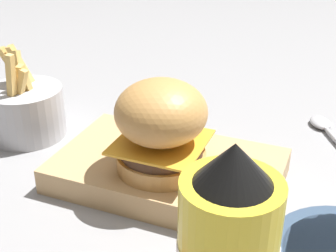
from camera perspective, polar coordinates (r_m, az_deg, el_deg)
ground_plane at (r=0.67m, az=1.80°, el=-5.06°), size 6.00×6.00×0.00m
serving_board at (r=0.63m, az=-0.00°, el=-5.45°), size 0.30×0.18×0.03m
burger at (r=0.58m, az=-0.85°, el=0.04°), size 0.11×0.11×0.12m
fries_basket at (r=0.77m, az=-17.02°, el=1.75°), size 0.12×0.12×0.14m
spoon at (r=0.80m, az=18.69°, el=-0.30°), size 0.10×0.16×0.01m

